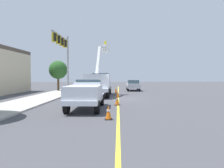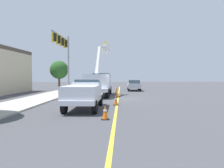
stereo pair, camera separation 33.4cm
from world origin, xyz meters
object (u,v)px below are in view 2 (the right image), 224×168
(service_pickup_truck, at_px, (84,93))
(traffic_signal_mast, at_px, (64,50))
(passing_minivan, at_px, (134,84))
(traffic_cone_trailing, at_px, (116,90))
(utility_bucket_truck, at_px, (99,82))
(traffic_cone_leading, at_px, (105,112))
(traffic_cone_mid_rear, at_px, (118,94))
(traffic_cone_mid_front, at_px, (116,100))

(service_pickup_truck, height_order, traffic_signal_mast, traffic_signal_mast)
(passing_minivan, relative_size, traffic_cone_trailing, 5.73)
(utility_bucket_truck, distance_m, traffic_cone_trailing, 4.73)
(traffic_cone_leading, xyz_separation_m, traffic_cone_mid_rear, (11.72, -1.53, 0.02))
(traffic_cone_mid_front, distance_m, traffic_signal_mast, 12.90)
(service_pickup_truck, bearing_deg, traffic_cone_mid_front, -51.30)
(traffic_cone_mid_front, bearing_deg, utility_bucket_truck, 9.79)
(service_pickup_truck, relative_size, traffic_signal_mast, 0.75)
(traffic_cone_mid_rear, distance_m, traffic_signal_mast, 9.23)
(utility_bucket_truck, xyz_separation_m, passing_minivan, (8.33, -5.34, -0.63))
(traffic_cone_mid_front, bearing_deg, traffic_signal_mast, 29.91)
(traffic_cone_mid_rear, bearing_deg, traffic_cone_trailing, -2.58)
(traffic_cone_mid_front, xyz_separation_m, traffic_cone_trailing, (12.16, -0.86, 0.03))
(utility_bucket_truck, height_order, passing_minivan, utility_bucket_truck)
(traffic_cone_mid_front, height_order, traffic_cone_mid_rear, traffic_cone_mid_rear)
(passing_minivan, distance_m, traffic_cone_trailing, 5.35)
(utility_bucket_truck, relative_size, traffic_cone_mid_rear, 10.20)
(traffic_cone_leading, relative_size, traffic_cone_trailing, 0.91)
(utility_bucket_truck, xyz_separation_m, traffic_signal_mast, (2.04, 4.47, 4.03))
(traffic_cone_mid_rear, distance_m, traffic_cone_trailing, 5.94)
(traffic_cone_leading, height_order, traffic_cone_mid_front, traffic_cone_mid_front)
(passing_minivan, xyz_separation_m, traffic_cone_mid_front, (-16.51, 3.92, -0.57))
(service_pickup_truck, distance_m, traffic_signal_mast, 13.38)
(traffic_cone_trailing, bearing_deg, passing_minivan, -35.15)
(traffic_cone_leading, relative_size, traffic_cone_mid_rear, 0.95)
(traffic_cone_trailing, bearing_deg, traffic_signal_mast, 106.09)
(traffic_cone_mid_front, bearing_deg, traffic_cone_mid_rear, -5.44)
(traffic_cone_leading, height_order, traffic_cone_trailing, traffic_cone_trailing)
(utility_bucket_truck, relative_size, traffic_cone_leading, 10.71)
(service_pickup_truck, height_order, traffic_cone_mid_rear, service_pickup_truck)
(passing_minivan, xyz_separation_m, traffic_signal_mast, (-6.29, 9.80, 4.66))
(traffic_cone_leading, xyz_separation_m, traffic_cone_mid_front, (5.49, -0.94, 0.01))
(passing_minivan, bearing_deg, traffic_cone_leading, 167.54)
(traffic_cone_mid_front, xyz_separation_m, traffic_cone_mid_rear, (6.22, -0.59, 0.01))
(traffic_signal_mast, bearing_deg, traffic_cone_trailing, -73.91)
(traffic_signal_mast, bearing_deg, utility_bucket_truck, -114.51)
(service_pickup_truck, height_order, traffic_cone_mid_front, service_pickup_truck)
(traffic_cone_mid_rear, bearing_deg, traffic_signal_mast, 58.31)
(traffic_cone_mid_rear, bearing_deg, traffic_cone_leading, 172.54)
(traffic_cone_trailing, bearing_deg, service_pickup_truck, 167.15)
(utility_bucket_truck, relative_size, service_pickup_truck, 1.46)
(service_pickup_truck, xyz_separation_m, traffic_cone_mid_rear, (8.10, -2.94, -0.71))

